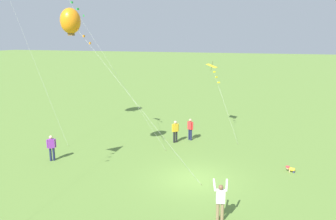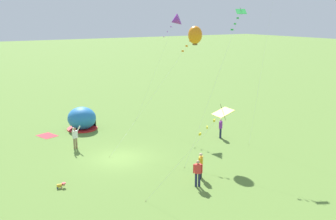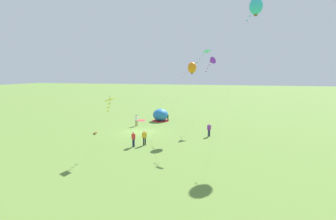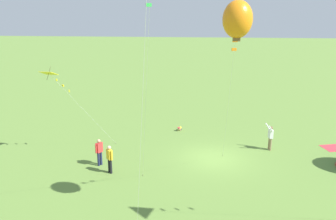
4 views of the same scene
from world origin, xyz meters
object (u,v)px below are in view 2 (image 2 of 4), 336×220
kite_orange (195,35)px  kite_purple (175,21)px  popup_tent (82,119)px  person_center_field (198,172)px  kite_green (238,18)px  person_strolling (221,127)px  toddler_crawling (61,185)px  kite_yellow (219,116)px  person_watching_sky (201,164)px  person_arms_raised (75,137)px

kite_orange → kite_purple: 6.19m
popup_tent → kite_purple: 12.66m
person_center_field → kite_green: (-4.76, 6.99, 9.23)m
person_center_field → person_strolling: 10.35m
person_strolling → toddler_crawling: bearing=-79.0°
kite_yellow → person_watching_sky: bearing=154.3°
kite_orange → kite_purple: size_ratio=0.91×
kite_orange → kite_green: size_ratio=0.87×
person_watching_sky → kite_purple: 16.52m
kite_green → person_center_field: bearing=-55.7°
person_center_field → person_strolling: (-7.09, 7.54, 0.00)m
kite_yellow → kite_green: bearing=134.7°
person_watching_sky → kite_orange: 11.16m
kite_yellow → kite_purple: (-16.73, 8.01, 4.52)m
toddler_crawling → person_arms_raised: 7.46m
person_arms_raised → person_strolling: 12.26m
person_center_field → kite_yellow: (3.21, -1.08, 4.39)m
person_arms_raised → kite_green: bearing=61.0°
person_center_field → person_arms_raised: person_arms_raised is taller
toddler_crawling → kite_green: kite_green is taller
person_arms_raised → kite_purple: 14.41m
toddler_crawling → person_arms_raised: person_arms_raised is taller
person_arms_raised → kite_purple: (-2.61, 11.04, 8.88)m
kite_green → kite_orange: bearing=-147.2°
kite_purple → popup_tent: bearing=-106.0°
person_center_field → kite_purple: bearing=152.9°
kite_green → person_arms_raised: bearing=-119.0°
kite_yellow → kite_green: 12.33m
person_center_field → person_arms_raised: (-10.91, -4.11, 0.03)m
person_center_field → kite_green: size_ratio=0.16×
person_watching_sky → kite_orange: size_ratio=0.18×
person_arms_raised → kite_yellow: size_ratio=0.31×
toddler_crawling → kite_orange: 15.52m
toddler_crawling → person_strolling: (-2.88, 14.85, 0.79)m
kite_yellow → kite_purple: bearing=154.4°
popup_tent → kite_purple: bearing=74.0°
person_arms_raised → kite_yellow: (14.12, 3.03, 4.36)m
person_center_field → kite_orange: kite_orange is taller
popup_tent → kite_yellow: kite_yellow is taller
kite_orange → kite_yellow: 13.01m
kite_purple → kite_orange: bearing=-17.4°
kite_orange → kite_green: bearing=32.8°
kite_yellow → kite_green: kite_green is taller
person_watching_sky → person_strolling: bearing=132.8°
person_arms_raised → kite_purple: kite_purple is taller
kite_orange → toddler_crawling: bearing=-74.3°
popup_tent → kite_purple: kite_purple is taller
person_arms_raised → person_strolling: size_ratio=1.10×
toddler_crawling → person_center_field: person_center_field is taller
person_watching_sky → kite_orange: bearing=148.2°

